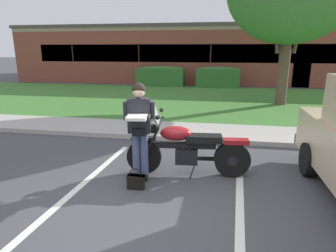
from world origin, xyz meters
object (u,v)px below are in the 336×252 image
brick_building (213,53)px  motorcycle (192,149)px  hedge_left (160,76)px  rider_person (139,124)px  handbag (136,180)px  hedge_center_left (218,77)px

brick_building → motorcycle: bearing=-89.4°
motorcycle → hedge_left: (-3.15, 12.51, 0.16)m
rider_person → handbag: bearing=-86.7°
hedge_left → rider_person: bearing=-79.9°
handbag → brick_building: 19.84m
hedge_left → brick_building: 7.26m
brick_building → rider_person: bearing=-92.0°
handbag → brick_building: size_ratio=0.01×
hedge_left → brick_building: (2.96, 6.51, 1.25)m
motorcycle → hedge_center_left: 12.51m
hedge_left → hedge_center_left: 3.46m
handbag → brick_building: brick_building is taller
rider_person → brick_building: (0.68, 19.37, 0.89)m
motorcycle → handbag: 1.18m
hedge_center_left → brick_building: brick_building is taller
motorcycle → hedge_left: 12.90m
rider_person → hedge_center_left: (1.18, 12.87, -0.36)m
rider_person → hedge_left: 13.07m
handbag → hedge_left: hedge_left is taller
motorcycle → hedge_center_left: (0.30, 12.51, 0.16)m
rider_person → hedge_center_left: 12.93m
hedge_center_left → brick_building: bearing=94.4°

